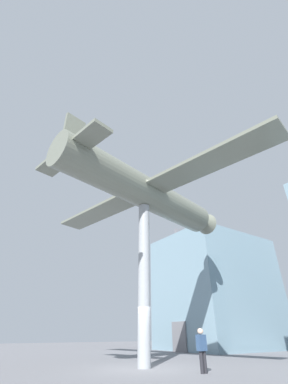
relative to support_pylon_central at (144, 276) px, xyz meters
name	(u,v)px	position (x,y,z in m)	size (l,w,h in m)	color
ground_plane	(144,369)	(0.00, 0.00, -3.99)	(80.00, 80.00, 0.00)	slate
glass_pavilion_left	(217,291)	(-8.17, 14.59, 1.28)	(8.54, 11.02, 11.12)	#7593A3
support_pylon_central	(144,276)	(0.00, 0.00, 0.00)	(0.61, 0.61, 7.98)	#999EA3
suspended_airplane	(148,194)	(-0.07, 0.31, 4.97)	(16.28, 13.58, 3.31)	slate
visitor_person	(202,347)	(2.68, 1.01, -3.11)	(0.23, 0.40, 1.55)	#232328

